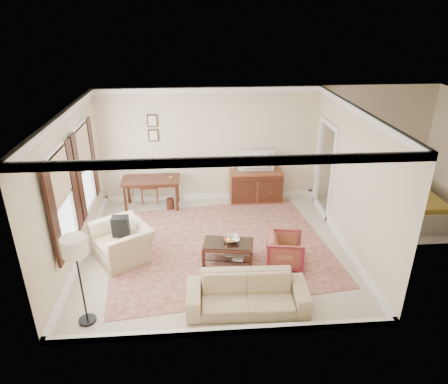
{
  "coord_description": "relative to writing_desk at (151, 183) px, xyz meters",
  "views": [
    {
      "loc": [
        -0.37,
        -7.14,
        4.55
      ],
      "look_at": [
        0.2,
        0.3,
        1.15
      ],
      "focal_mm": 32.0,
      "sensor_mm": 36.0,
      "label": 1
    }
  ],
  "objects": [
    {
      "name": "rug",
      "position": [
        1.56,
        -1.96,
        -0.66
      ],
      "size": [
        4.87,
        4.31,
        0.01
      ],
      "primitive_type": "cube",
      "rotation": [
        0.0,
        0.0,
        0.12
      ],
      "color": "maroon",
      "rests_on": "room_shell"
    },
    {
      "name": "doorway",
      "position": [
        4.19,
        -0.55,
        0.41
      ],
      "size": [
        0.1,
        1.12,
        2.25
      ],
      "primitive_type": null,
      "color": "white",
      "rests_on": "room_shell"
    },
    {
      "name": "window_front",
      "position": [
        -1.22,
        -2.75,
        0.89
      ],
      "size": [
        0.12,
        1.56,
        1.8
      ],
      "primitive_type": null,
      "color": "#CCB284",
      "rests_on": "room_shell"
    },
    {
      "name": "book_a",
      "position": [
        1.63,
        -2.48,
        -0.5
      ],
      "size": [
        0.28,
        0.04,
        0.38
      ],
      "primitive_type": "imported",
      "rotation": [
        0.0,
        0.0,
        0.0
      ],
      "color": "brown",
      "rests_on": "coffee_table"
    },
    {
      "name": "sofa",
      "position": [
        1.89,
        -3.94,
        -0.27
      ],
      "size": [
        2.02,
        0.65,
        0.78
      ],
      "primitive_type": "imported",
      "rotation": [
        0.0,
        0.0,
        -0.03
      ],
      "color": "tan",
      "rests_on": "room_shell"
    },
    {
      "name": "framed_prints",
      "position": [
        0.1,
        0.42,
        1.28
      ],
      "size": [
        0.25,
        0.04,
        0.68
      ],
      "primitive_type": null,
      "color": "#3E1D11",
      "rests_on": "room_shell"
    },
    {
      "name": "striped_armchair",
      "position": [
        2.78,
        -2.74,
        -0.31
      ],
      "size": [
        0.75,
        0.78,
        0.71
      ],
      "primitive_type": "imported",
      "rotation": [
        0.0,
        0.0,
        1.41
      ],
      "color": "maroon",
      "rests_on": "room_shell"
    },
    {
      "name": "tv",
      "position": [
        2.65,
        0.15,
        0.6
      ],
      "size": [
        0.88,
        0.51,
        0.12
      ],
      "primitive_type": "imported",
      "rotation": [
        0.0,
        0.0,
        3.14
      ],
      "color": "black",
      "rests_on": "sideboard"
    },
    {
      "name": "book_b",
      "position": [
        1.8,
        -2.63,
        -0.5
      ],
      "size": [
        0.27,
        0.12,
        0.38
      ],
      "primitive_type": "imported",
      "rotation": [
        0.0,
        0.0,
        -0.33
      ],
      "color": "brown",
      "rests_on": "coffee_table"
    },
    {
      "name": "sideboard",
      "position": [
        2.65,
        0.17,
        -0.25
      ],
      "size": [
        1.34,
        0.51,
        0.82
      ],
      "primitive_type": "cube",
      "color": "brown",
      "rests_on": "room_shell"
    },
    {
      "name": "room_shell",
      "position": [
        1.48,
        -2.05,
        1.81
      ],
      "size": [
        5.51,
        5.01,
        2.91
      ],
      "color": "beige",
      "rests_on": "ground"
    },
    {
      "name": "fruit_bowl",
      "position": [
        1.78,
        -2.47,
        -0.2
      ],
      "size": [
        0.42,
        0.42,
        0.1
      ],
      "primitive_type": "imported",
      "color": "silver",
      "rests_on": "coffee_table"
    },
    {
      "name": "annex_bedroom",
      "position": [
        5.97,
        -0.9,
        -0.32
      ],
      "size": [
        3.0,
        2.7,
        2.9
      ],
      "color": "beige",
      "rests_on": "ground"
    },
    {
      "name": "club_armchair",
      "position": [
        -0.39,
        -2.26,
        -0.18
      ],
      "size": [
        1.21,
        1.33,
        0.97
      ],
      "primitive_type": "imported",
      "rotation": [
        0.0,
        0.0,
        -1.0
      ],
      "color": "tan",
      "rests_on": "room_shell"
    },
    {
      "name": "backpack",
      "position": [
        -0.4,
        -2.22,
        0.07
      ],
      "size": [
        0.29,
        0.36,
        0.4
      ],
      "primitive_type": "cube",
      "rotation": [
        0.0,
        0.0,
        -1.32
      ],
      "color": "black",
      "rests_on": "club_armchair"
    },
    {
      "name": "window_rear",
      "position": [
        -1.22,
        -1.15,
        0.89
      ],
      "size": [
        0.12,
        1.56,
        1.8
      ],
      "primitive_type": null,
      "color": "#CCB284",
      "rests_on": "room_shell"
    },
    {
      "name": "writing_desk",
      "position": [
        0.0,
        0.0,
        0.0
      ],
      "size": [
        1.41,
        0.71,
        0.77
      ],
      "color": "#3E1D11",
      "rests_on": "room_shell"
    },
    {
      "name": "coffee_table",
      "position": [
        1.7,
        -2.53,
        -0.35
      ],
      "size": [
        1.05,
        0.72,
        0.41
      ],
      "rotation": [
        0.0,
        0.0,
        -0.17
      ],
      "color": "#3E1D11",
      "rests_on": "room_shell"
    },
    {
      "name": "floor_lamp",
      "position": [
        -0.7,
        -4.06,
        0.64
      ],
      "size": [
        0.38,
        0.38,
        1.55
      ],
      "color": "black",
      "rests_on": "room_shell"
    },
    {
      "name": "desk_lamp",
      "position": [
        0.49,
        0.0,
        0.36
      ],
      "size": [
        0.32,
        0.32,
        0.5
      ],
      "primitive_type": null,
      "color": "silver",
      "rests_on": "writing_desk"
    },
    {
      "name": "desk_chair",
      "position": [
        -0.08,
        0.35,
        -0.14
      ],
      "size": [
        0.54,
        0.54,
        1.05
      ],
      "primitive_type": null,
      "rotation": [
        0.0,
        0.0,
        0.24
      ],
      "color": "brown",
      "rests_on": "room_shell"
    }
  ]
}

